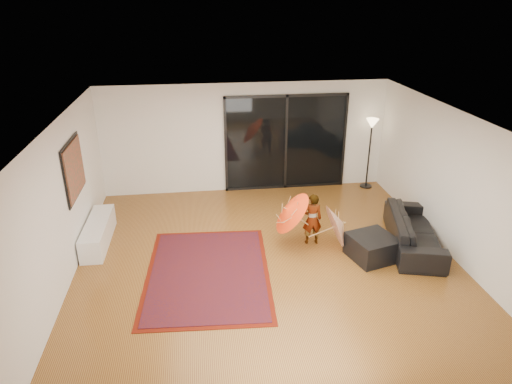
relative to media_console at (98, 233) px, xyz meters
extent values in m
plane|color=olive|center=(3.25, -1.14, -0.23)|extent=(7.00, 7.00, 0.00)
plane|color=white|center=(3.25, -1.14, 2.47)|extent=(7.00, 7.00, 0.00)
plane|color=silver|center=(3.25, 2.36, 1.12)|extent=(7.00, 0.00, 7.00)
plane|color=silver|center=(3.25, -4.64, 1.12)|extent=(7.00, 0.00, 7.00)
plane|color=silver|center=(-0.25, -1.14, 1.12)|extent=(0.00, 7.00, 7.00)
plane|color=silver|center=(6.75, -1.14, 1.12)|extent=(0.00, 7.00, 7.00)
cube|color=black|center=(4.25, 2.33, 0.97)|extent=(3.00, 0.04, 2.40)
cube|color=black|center=(4.25, 2.31, 2.14)|extent=(3.06, 0.06, 0.06)
cube|color=black|center=(4.25, 2.31, -0.20)|extent=(3.06, 0.06, 0.06)
cube|color=black|center=(4.25, 2.31, 0.97)|extent=(0.06, 0.06, 2.40)
cube|color=black|center=(-0.23, -0.14, 1.42)|extent=(0.02, 1.28, 1.08)
cube|color=#205138|center=(-0.21, -0.14, 1.42)|extent=(0.03, 1.18, 0.98)
cube|color=white|center=(0.00, 0.00, 0.00)|extent=(0.43, 1.67, 0.46)
cube|color=#424244|center=(0.00, -0.64, -0.07)|extent=(0.31, 0.31, 0.33)
cube|color=#571207|center=(2.12, -1.39, -0.23)|extent=(2.37, 3.18, 0.01)
cube|color=#631609|center=(2.12, -1.39, -0.22)|extent=(2.20, 3.01, 0.02)
imported|color=black|center=(6.20, -0.93, 0.09)|extent=(1.42, 2.37, 0.65)
cube|color=black|center=(5.22, -1.27, -0.01)|extent=(0.96, 0.96, 0.45)
cylinder|color=black|center=(6.35, 2.08, -0.22)|extent=(0.31, 0.31, 0.03)
cylinder|color=black|center=(6.35, 2.08, 0.60)|extent=(0.04, 0.04, 1.65)
cone|color=#FFD899|center=(6.35, 2.08, 1.45)|extent=(0.31, 0.31, 0.24)
imported|color=#999999|center=(4.22, -0.57, 0.30)|extent=(0.40, 0.27, 1.06)
cone|color=#F4390C|center=(3.67, -0.62, 0.50)|extent=(0.71, 0.92, 0.82)
cylinder|color=#A77B47|center=(3.67, -0.62, 0.17)|extent=(0.40, 0.02, 0.34)
cylinder|color=#A77B47|center=(3.67, -0.62, 0.61)|extent=(0.05, 0.02, 0.05)
cone|color=silver|center=(4.82, -0.72, 0.27)|extent=(0.48, 0.88, 0.89)
cylinder|color=#A77B47|center=(4.82, -0.72, -0.10)|extent=(0.52, 0.02, 0.21)
cylinder|color=#A77B47|center=(4.82, -0.72, 0.39)|extent=(0.06, 0.02, 0.04)
camera|label=1|loc=(2.04, -8.36, 4.38)|focal=32.00mm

